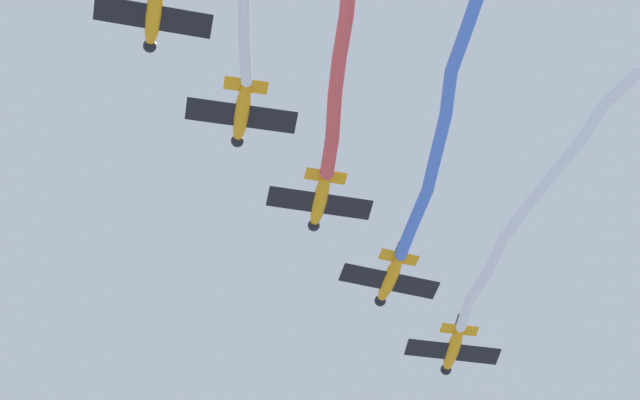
# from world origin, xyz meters

# --- Properties ---
(airplane_lead) EXTENTS (4.89, 6.46, 1.59)m
(airplane_lead) POSITION_xyz_m (-4.61, 1.09, 55.22)
(airplane_lead) COLOR orange
(smoke_trail_lead) EXTENTS (20.72, 9.13, 1.34)m
(smoke_trail_lead) POSITION_xyz_m (-17.06, -3.06, 55.16)
(smoke_trail_lead) COLOR white
(airplane_left_wing) EXTENTS (4.94, 6.46, 1.59)m
(airplane_left_wing) POSITION_xyz_m (-11.04, 5.37, 55.47)
(airplane_left_wing) COLOR orange
(smoke_trail_left_wing) EXTENTS (27.46, 5.32, 2.04)m
(smoke_trail_left_wing) POSITION_xyz_m (-26.50, 1.98, 55.84)
(smoke_trail_left_wing) COLOR #4C75DB
(airplane_right_wing) EXTENTS (4.91, 6.47, 1.59)m
(airplane_right_wing) POSITION_xyz_m (-17.45, 9.63, 55.72)
(airplane_right_wing) COLOR orange
(airplane_slot) EXTENTS (4.90, 6.47, 1.59)m
(airplane_slot) POSITION_xyz_m (-23.87, 13.90, 55.97)
(airplane_slot) COLOR orange
(airplane_trail) EXTENTS (4.92, 6.47, 1.59)m
(airplane_trail) POSITION_xyz_m (-30.29, 18.17, 56.22)
(airplane_trail) COLOR orange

